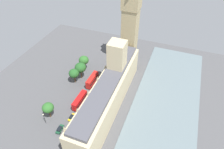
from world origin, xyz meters
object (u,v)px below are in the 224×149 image
at_px(pedestrian_far_end, 85,117).
at_px(pedestrian_leading, 82,121).
at_px(parliament_building, 110,91).
at_px(clock_tower, 131,17).
at_px(car_dark_green_corner, 60,129).
at_px(pedestrian_under_trees, 113,70).
at_px(double_decker_bus_opposite_hall, 80,100).
at_px(car_blue_kerbside, 105,71).
at_px(plane_tree_slot_11, 74,73).
at_px(plane_tree_slot_10, 80,68).
at_px(double_decker_bus_trailing, 92,80).
at_px(plane_tree_near_tower, 48,108).
at_px(car_yellow_cab_midblock, 72,117).
at_px(street_lamp_slot_13, 78,74).
at_px(street_lamp_slot_12, 44,117).
at_px(plane_tree_by_river_gate, 84,60).

bearing_deg(pedestrian_far_end, pedestrian_leading, 156.20).
xyz_separation_m(parliament_building, clock_tower, (1.54, -34.26, 20.44)).
bearing_deg(car_dark_green_corner, pedestrian_under_trees, 77.54).
xyz_separation_m(double_decker_bus_opposite_hall, pedestrian_far_end, (-5.75, 6.57, -1.93)).
distance_m(parliament_building, clock_tower, 39.93).
relative_size(car_blue_kerbside, car_dark_green_corner, 1.01).
bearing_deg(plane_tree_slot_11, plane_tree_slot_10, -110.85).
distance_m(double_decker_bus_trailing, plane_tree_near_tower, 28.26).
xyz_separation_m(clock_tower, double_decker_bus_opposite_hall, (11.58, 39.64, -26.49)).
distance_m(car_yellow_cab_midblock, pedestrian_under_trees, 38.64).
relative_size(pedestrian_leading, street_lamp_slot_13, 0.28).
xyz_separation_m(pedestrian_leading, street_lamp_slot_12, (14.55, 5.84, 3.58)).
height_order(car_blue_kerbside, double_decker_bus_trailing, double_decker_bus_trailing).
height_order(car_blue_kerbside, car_dark_green_corner, same).
bearing_deg(car_yellow_cab_midblock, double_decker_bus_opposite_hall, 94.38).
bearing_deg(double_decker_bus_trailing, parliament_building, 145.20).
bearing_deg(double_decker_bus_trailing, clock_tower, -115.60).
bearing_deg(double_decker_bus_opposite_hall, street_lamp_slot_13, 120.73).
bearing_deg(parliament_building, car_dark_green_corner, 56.51).
distance_m(plane_tree_near_tower, street_lamp_slot_12, 4.11).
distance_m(parliament_building, double_decker_bus_trailing, 18.05).
bearing_deg(car_yellow_cab_midblock, plane_tree_slot_11, 116.07).
distance_m(plane_tree_by_river_gate, plane_tree_near_tower, 36.09).
distance_m(car_dark_green_corner, plane_tree_by_river_gate, 42.14).
relative_size(clock_tower, double_decker_bus_trailing, 5.34).
relative_size(double_decker_bus_trailing, car_yellow_cab_midblock, 2.47).
bearing_deg(plane_tree_slot_11, parliament_building, 161.71).
height_order(double_decker_bus_opposite_hall, pedestrian_far_end, double_decker_bus_opposite_hall).
distance_m(pedestrian_under_trees, street_lamp_slot_13, 20.53).
bearing_deg(plane_tree_by_river_gate, pedestrian_far_end, 116.74).
height_order(double_decker_bus_opposite_hall, pedestrian_leading, double_decker_bus_opposite_hall).
relative_size(double_decker_bus_opposite_hall, car_yellow_cab_midblock, 2.47).
distance_m(parliament_building, street_lamp_slot_13, 24.67).
bearing_deg(pedestrian_leading, double_decker_bus_trailing, -123.36).
bearing_deg(car_yellow_cab_midblock, plane_tree_slot_10, 109.11).
xyz_separation_m(pedestrian_under_trees, plane_tree_near_tower, (15.10, 40.72, 5.38)).
bearing_deg(plane_tree_slot_11, car_dark_green_corner, 106.62).
bearing_deg(car_blue_kerbside, plane_tree_near_tower, -104.99).
bearing_deg(pedestrian_far_end, pedestrian_under_trees, -21.80).
distance_m(pedestrian_leading, pedestrian_far_end, 2.69).
xyz_separation_m(plane_tree_by_river_gate, plane_tree_near_tower, (-1.00, 36.07, -0.47)).
bearing_deg(pedestrian_under_trees, car_blue_kerbside, -112.62).
xyz_separation_m(car_yellow_cab_midblock, street_lamp_slot_12, (9.49, 6.16, 3.44)).
distance_m(pedestrian_far_end, plane_tree_slot_11, 25.55).
bearing_deg(double_decker_bus_opposite_hall, clock_tower, 74.98).
distance_m(car_yellow_cab_midblock, plane_tree_slot_10, 28.38).
xyz_separation_m(double_decker_bus_trailing, car_yellow_cab_midblock, (-1.22, 24.30, -1.75)).
relative_size(clock_tower, double_decker_bus_opposite_hall, 5.34).
xyz_separation_m(car_blue_kerbside, plane_tree_slot_11, (11.65, 13.70, 5.30)).
distance_m(double_decker_bus_trailing, pedestrian_leading, 25.47).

